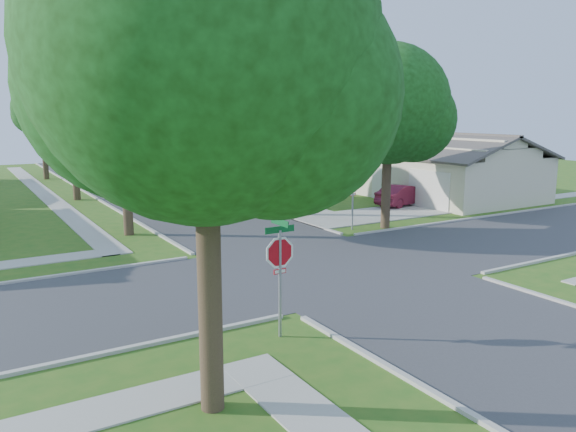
% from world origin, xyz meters
% --- Properties ---
extents(ground, '(100.00, 100.00, 0.00)m').
position_xyz_m(ground, '(0.00, 0.00, 0.00)').
color(ground, '#2B5C19').
rests_on(ground, ground).
extents(road_ns, '(7.00, 100.00, 0.02)m').
position_xyz_m(road_ns, '(0.00, 0.00, 0.00)').
color(road_ns, '#333335').
rests_on(road_ns, ground).
extents(sidewalk_ne, '(1.20, 40.00, 0.04)m').
position_xyz_m(sidewalk_ne, '(6.10, 26.00, 0.02)').
color(sidewalk_ne, '#9E9B91').
rests_on(sidewalk_ne, ground).
extents(sidewalk_nw, '(1.20, 40.00, 0.04)m').
position_xyz_m(sidewalk_nw, '(-6.10, 26.00, 0.02)').
color(sidewalk_nw, '#9E9B91').
rests_on(sidewalk_nw, ground).
extents(driveway, '(8.80, 3.60, 0.05)m').
position_xyz_m(driveway, '(7.90, 7.10, 0.03)').
color(driveway, '#9E9B91').
rests_on(driveway, ground).
extents(stop_sign_sw, '(1.05, 0.80, 2.98)m').
position_xyz_m(stop_sign_sw, '(-4.70, -4.70, 2.03)').
color(stop_sign_sw, gray).
rests_on(stop_sign_sw, ground).
extents(stop_sign_ne, '(1.05, 0.80, 2.98)m').
position_xyz_m(stop_sign_ne, '(4.70, 4.70, 2.03)').
color(stop_sign_ne, gray).
rests_on(stop_sign_ne, ground).
extents(tree_e_near, '(4.97, 4.80, 8.28)m').
position_xyz_m(tree_e_near, '(4.75, 9.01, 5.64)').
color(tree_e_near, '#38281C').
rests_on(tree_e_near, ground).
extents(tree_e_mid, '(5.59, 5.40, 9.21)m').
position_xyz_m(tree_e_mid, '(4.76, 21.01, 6.25)').
color(tree_e_mid, '#38281C').
rests_on(tree_e_mid, ground).
extents(tree_e_far, '(5.17, 5.00, 8.72)m').
position_xyz_m(tree_e_far, '(4.75, 34.01, 5.98)').
color(tree_e_far, '#38281C').
rests_on(tree_e_far, ground).
extents(tree_w_near, '(5.38, 5.20, 8.97)m').
position_xyz_m(tree_w_near, '(-4.64, 9.01, 6.12)').
color(tree_w_near, '#38281C').
rests_on(tree_w_near, ground).
extents(tree_w_mid, '(5.80, 5.60, 9.56)m').
position_xyz_m(tree_w_mid, '(-4.64, 21.01, 6.49)').
color(tree_w_mid, '#38281C').
rests_on(tree_w_mid, ground).
extents(tree_w_far, '(4.76, 4.60, 8.04)m').
position_xyz_m(tree_w_far, '(-4.65, 34.01, 5.51)').
color(tree_w_far, '#38281C').
rests_on(tree_w_far, ground).
extents(tree_sw_corner, '(6.21, 6.00, 9.55)m').
position_xyz_m(tree_sw_corner, '(-7.44, -6.99, 6.26)').
color(tree_sw_corner, '#38281C').
rests_on(tree_sw_corner, ground).
extents(tree_ne_corner, '(5.80, 5.60, 8.66)m').
position_xyz_m(tree_ne_corner, '(6.36, 4.21, 5.59)').
color(tree_ne_corner, '#38281C').
rests_on(tree_ne_corner, ground).
extents(house_ne_near, '(8.42, 13.60, 4.23)m').
position_xyz_m(house_ne_near, '(15.99, 11.00, 1.52)').
color(house_ne_near, beige).
rests_on(house_ne_near, ground).
extents(house_ne_far, '(8.42, 13.60, 4.23)m').
position_xyz_m(house_ne_far, '(15.99, 29.00, 1.52)').
color(house_ne_far, beige).
rests_on(house_ne_far, ground).
extents(car_driveway, '(4.04, 2.16, 1.27)m').
position_xyz_m(car_driveway, '(11.50, 8.70, 0.63)').
color(car_driveway, maroon).
rests_on(car_driveway, ground).
extents(car_curb_east, '(2.30, 4.68, 1.53)m').
position_xyz_m(car_curb_east, '(1.20, 29.50, 0.77)').
color(car_curb_east, black).
rests_on(car_curb_east, ground).
extents(car_curb_west, '(2.72, 5.35, 1.49)m').
position_xyz_m(car_curb_west, '(-1.20, 35.50, 0.74)').
color(car_curb_west, black).
rests_on(car_curb_west, ground).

